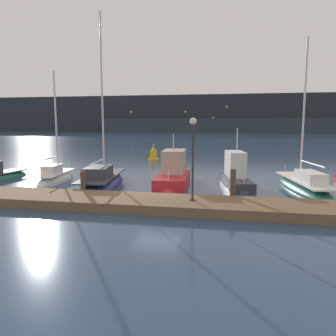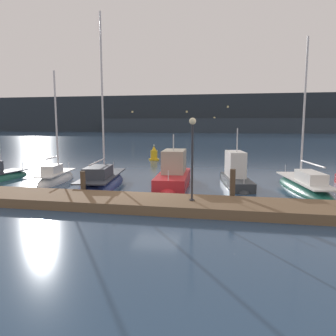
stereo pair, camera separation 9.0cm
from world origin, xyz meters
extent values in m
plane|color=navy|center=(0.00, 0.00, 0.00)|extent=(400.00, 400.00, 0.00)
cube|color=brown|center=(0.00, -2.10, 0.23)|extent=(31.44, 2.80, 0.45)
cylinder|color=#4C3D2D|center=(-4.06, -0.45, 0.71)|extent=(0.28, 0.28, 1.42)
cylinder|color=#4C3D2D|center=(4.06, -0.45, 0.88)|extent=(0.28, 0.28, 1.76)
cylinder|color=silver|center=(-12.18, 5.85, 0.75)|extent=(0.04, 0.04, 0.50)
ellipsoid|color=white|center=(-7.99, 3.56, 0.00)|extent=(2.09, 5.32, 1.40)
cube|color=silver|center=(-7.99, 3.56, 0.61)|extent=(1.76, 4.47, 0.08)
cube|color=silver|center=(-7.92, 2.94, 0.95)|extent=(1.08, 1.75, 0.59)
cylinder|color=silver|center=(-8.04, 3.97, 4.10)|extent=(0.12, 0.12, 6.97)
cylinder|color=silver|center=(-7.93, 3.01, 1.72)|extent=(0.33, 1.93, 0.09)
cylinder|color=silver|center=(-8.28, 5.93, 0.86)|extent=(0.04, 0.04, 0.50)
ellipsoid|color=navy|center=(-4.31, 2.87, 0.00)|extent=(3.42, 7.96, 1.33)
cube|color=#333842|center=(-4.31, 2.87, 0.65)|extent=(2.87, 6.69, 0.08)
cube|color=#333842|center=(-4.17, 1.96, 1.03)|extent=(1.73, 2.64, 0.67)
cylinder|color=silver|center=(-4.40, 3.48, 5.84)|extent=(0.12, 0.12, 10.39)
cylinder|color=silver|center=(-4.15, 1.78, 1.68)|extent=(0.60, 3.42, 0.09)
cylinder|color=silver|center=(-4.84, 6.38, 0.90)|extent=(0.04, 0.04, 0.50)
ellipsoid|color=red|center=(0.23, 3.92, 0.00)|extent=(2.54, 6.39, 1.34)
cube|color=red|center=(0.23, 3.92, 0.38)|extent=(2.33, 5.75, 0.75)
cube|color=#A39984|center=(0.18, 4.54, 1.50)|extent=(1.62, 2.85, 1.50)
cube|color=black|center=(0.10, 5.79, 1.73)|extent=(1.28, 0.37, 0.67)
cylinder|color=silver|center=(0.22, 4.04, 2.80)|extent=(0.07, 0.07, 1.08)
cylinder|color=silver|center=(0.41, 1.30, 1.05)|extent=(0.04, 0.04, 0.60)
ellipsoid|color=#2D3338|center=(4.32, 4.28, 0.00)|extent=(2.44, 5.56, 1.04)
cube|color=#2D3338|center=(4.32, 4.28, 0.28)|extent=(2.23, 5.01, 0.57)
cube|color=silver|center=(4.22, 4.81, 1.39)|extent=(1.43, 2.51, 1.64)
cube|color=black|center=(4.03, 5.87, 1.63)|extent=(0.95, 0.46, 0.73)
cylinder|color=silver|center=(4.30, 4.39, 2.97)|extent=(0.07, 0.07, 1.53)
cylinder|color=silver|center=(4.72, 2.06, 0.87)|extent=(0.04, 0.04, 0.60)
ellipsoid|color=#195647|center=(8.30, 3.60, 0.00)|extent=(2.93, 7.78, 1.23)
cube|color=silver|center=(8.30, 3.60, 0.64)|extent=(2.46, 6.53, 0.08)
cube|color=silver|center=(8.45, 2.70, 0.98)|extent=(1.41, 2.57, 0.61)
cylinder|color=silver|center=(8.20, 4.20, 4.86)|extent=(0.12, 0.12, 8.45)
cylinder|color=silver|center=(8.47, 2.58, 1.76)|extent=(0.63, 3.24, 0.09)
cylinder|color=silver|center=(7.72, 7.05, 0.89)|extent=(0.04, 0.04, 0.50)
cylinder|color=gold|center=(-4.41, 17.76, 0.08)|extent=(1.12, 1.12, 0.16)
cylinder|color=gold|center=(-4.41, 17.76, 0.62)|extent=(0.75, 0.75, 0.92)
cone|color=gold|center=(-4.41, 17.76, 1.33)|extent=(0.52, 0.52, 0.50)
sphere|color=#F9EAB7|center=(-4.41, 17.76, 1.63)|extent=(0.16, 0.16, 0.16)
cylinder|color=#2D2D33|center=(2.20, -2.07, 0.48)|extent=(0.24, 0.24, 0.06)
cylinder|color=#2D2D33|center=(2.20, -2.07, 2.25)|extent=(0.10, 0.10, 3.48)
sphere|color=#F9EAB7|center=(2.20, -2.07, 4.13)|extent=(0.32, 0.32, 0.32)
cube|color=#232B33|center=(0.00, 131.99, 8.03)|extent=(240.00, 16.00, 16.05)
cube|color=#2C363F|center=(21.52, 121.99, 2.95)|extent=(144.00, 10.00, 5.90)
cube|color=#F4DB8C|center=(-43.35, 123.94, 1.84)|extent=(0.80, 0.10, 0.80)
cube|color=#F4DB8C|center=(-46.81, 123.94, 4.60)|extent=(0.80, 0.10, 0.80)
cube|color=#F4DB8C|center=(-39.81, 123.94, 8.93)|extent=(0.80, 0.10, 0.80)
cube|color=#F4DB8C|center=(-3.70, 123.94, 6.18)|extent=(0.80, 0.10, 0.80)
cube|color=#F4DB8C|center=(31.09, 123.94, 3.45)|extent=(0.80, 0.10, 0.80)
cube|color=#F4DB8C|center=(-15.55, 123.94, 8.83)|extent=(0.80, 0.10, 0.80)
cube|color=#F4DB8C|center=(1.78, 123.94, 10.78)|extent=(0.80, 0.10, 0.80)
cube|color=#F4DB8C|center=(-43.20, 123.94, 4.02)|extent=(0.80, 0.10, 0.80)
cube|color=#F4DB8C|center=(-46.53, 123.94, 4.64)|extent=(0.80, 0.10, 0.80)
cube|color=#F4DB8C|center=(-8.21, 123.94, 1.64)|extent=(0.80, 0.10, 0.80)
cube|color=#F4DB8C|center=(12.09, 123.94, 1.72)|extent=(0.80, 0.10, 0.80)
cube|color=#F4DB8C|center=(28.49, 123.94, 2.61)|extent=(0.80, 0.10, 0.80)
camera|label=1|loc=(3.91, -17.03, 4.06)|focal=35.00mm
camera|label=2|loc=(4.00, -17.01, 4.06)|focal=35.00mm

